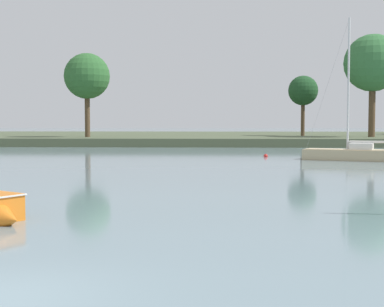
{
  "coord_description": "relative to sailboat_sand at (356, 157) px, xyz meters",
  "views": [
    {
      "loc": [
        4.04,
        -10.24,
        3.31
      ],
      "look_at": [
        2.77,
        21.44,
        1.49
      ],
      "focal_mm": 53.03,
      "sensor_mm": 36.0,
      "label": 1
    }
  ],
  "objects": [
    {
      "name": "far_shore_bank",
      "position": [
        -15.88,
        47.43,
        0.28
      ],
      "size": [
        229.29,
        49.01,
        1.09
      ],
      "primitive_type": "cube",
      "color": "#4C563D",
      "rests_on": "ground"
    },
    {
      "name": "shore_tree_center",
      "position": [
        -29.51,
        30.16,
        9.18
      ],
      "size": [
        6.31,
        6.31,
        11.58
      ],
      "color": "brown",
      "rests_on": "far_shore_bank"
    },
    {
      "name": "sailboat_sand",
      "position": [
        0.0,
        0.0,
        0.0
      ],
      "size": [
        8.88,
        5.05,
        12.52
      ],
      "color": "tan",
      "rests_on": "ground"
    },
    {
      "name": "shore_tree_inland_b",
      "position": [
        1.34,
        37.7,
        7.52
      ],
      "size": [
        4.44,
        4.44,
        8.99
      ],
      "color": "brown",
      "rests_on": "far_shore_bank"
    },
    {
      "name": "shore_tree_left_mid",
      "position": [
        9.96,
        31.83,
        10.99
      ],
      "size": [
        7.91,
        7.91,
        14.2
      ],
      "color": "brown",
      "rests_on": "far_shore_bank"
    },
    {
      "name": "mooring_buoy_red",
      "position": [
        -7.12,
        4.66,
        -0.2
      ],
      "size": [
        0.39,
        0.39,
        0.44
      ],
      "color": "red",
      "rests_on": "ground"
    }
  ]
}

